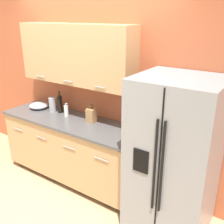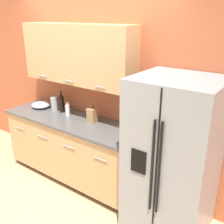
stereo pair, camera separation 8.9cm
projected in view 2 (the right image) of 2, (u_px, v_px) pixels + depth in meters
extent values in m
plane|color=tan|center=(42.00, 204.00, 3.31)|extent=(14.00, 14.00, 0.00)
cube|color=#BC5B38|center=(92.00, 87.00, 3.64)|extent=(10.00, 0.05, 2.60)
cube|color=tan|center=(77.00, 54.00, 3.39)|extent=(1.70, 0.32, 0.76)
cylinder|color=#99999E|center=(43.00, 76.00, 3.65)|extent=(0.16, 0.01, 0.01)
cylinder|color=#99999E|center=(69.00, 81.00, 3.37)|extent=(0.16, 0.01, 0.01)
cylinder|color=#99999E|center=(100.00, 87.00, 3.09)|extent=(0.16, 0.01, 0.01)
cube|color=black|center=(77.00, 172.00, 3.90)|extent=(2.03, 0.54, 0.09)
cube|color=tan|center=(73.00, 147.00, 3.72)|extent=(2.07, 0.62, 0.79)
cube|color=#4C4C4C|center=(71.00, 120.00, 3.56)|extent=(2.09, 0.64, 0.03)
cylinder|color=#99999E|center=(20.00, 128.00, 3.80)|extent=(0.20, 0.01, 0.01)
cylinder|color=#99999E|center=(43.00, 137.00, 3.53)|extent=(0.20, 0.01, 0.01)
cylinder|color=#99999E|center=(69.00, 147.00, 3.26)|extent=(0.20, 0.01, 0.01)
cylinder|color=#99999E|center=(100.00, 159.00, 2.99)|extent=(0.20, 0.01, 0.01)
cube|color=gray|center=(173.00, 158.00, 2.71)|extent=(0.83, 0.76, 1.71)
cube|color=black|center=(156.00, 176.00, 2.42)|extent=(0.01, 0.01, 1.68)
cylinder|color=black|center=(152.00, 167.00, 2.40)|extent=(0.02, 0.02, 0.94)
cylinder|color=black|center=(159.00, 170.00, 2.36)|extent=(0.02, 0.02, 0.94)
cube|color=black|center=(138.00, 162.00, 2.49)|extent=(0.16, 0.01, 0.24)
cube|color=#A87A4C|center=(92.00, 115.00, 3.44)|extent=(0.12, 0.10, 0.19)
cylinder|color=brown|center=(91.00, 106.00, 3.42)|extent=(0.01, 0.03, 0.07)
cylinder|color=brown|center=(89.00, 106.00, 3.40)|extent=(0.01, 0.03, 0.07)
cylinder|color=brown|center=(93.00, 106.00, 3.41)|extent=(0.02, 0.03, 0.07)
cylinder|color=brown|center=(91.00, 106.00, 3.38)|extent=(0.01, 0.03, 0.08)
cylinder|color=black|center=(62.00, 105.00, 3.79)|extent=(0.07, 0.07, 0.22)
sphere|color=black|center=(61.00, 97.00, 3.74)|extent=(0.07, 0.07, 0.07)
cylinder|color=black|center=(61.00, 95.00, 3.74)|extent=(0.02, 0.02, 0.07)
cylinder|color=black|center=(61.00, 92.00, 3.72)|extent=(0.03, 0.03, 0.02)
cylinder|color=white|center=(68.00, 110.00, 3.65)|extent=(0.06, 0.06, 0.16)
cylinder|color=#B2B2B5|center=(67.00, 104.00, 3.62)|extent=(0.02, 0.02, 0.04)
cylinder|color=#B2B2B5|center=(68.00, 103.00, 3.60)|extent=(0.04, 0.01, 0.01)
cylinder|color=black|center=(130.00, 127.00, 3.11)|extent=(0.05, 0.05, 0.17)
sphere|color=black|center=(130.00, 120.00, 3.08)|extent=(0.05, 0.05, 0.05)
cylinder|color=black|center=(130.00, 118.00, 3.07)|extent=(0.02, 0.02, 0.06)
cylinder|color=black|center=(130.00, 115.00, 3.06)|extent=(0.02, 0.02, 0.01)
cylinder|color=#A3A3A5|center=(54.00, 104.00, 3.83)|extent=(0.10, 0.10, 0.20)
cylinder|color=#A3A3A5|center=(54.00, 98.00, 3.79)|extent=(0.10, 0.10, 0.01)
sphere|color=#A3A3A5|center=(54.00, 97.00, 3.79)|extent=(0.02, 0.02, 0.02)
ellipsoid|color=#A3A3A5|center=(41.00, 105.00, 3.99)|extent=(0.29, 0.29, 0.09)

